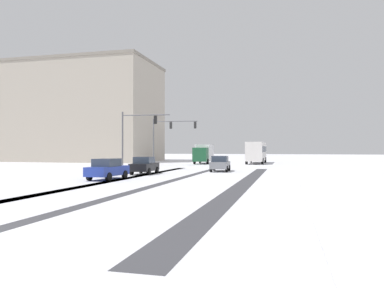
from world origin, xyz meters
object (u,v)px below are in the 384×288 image
at_px(car_black_second, 145,165).
at_px(box_truck_delivery, 204,153).
at_px(car_blue_third, 107,169).
at_px(car_grey_lead, 220,164).
at_px(traffic_signal_near_left, 135,131).
at_px(traffic_signal_far_left, 169,132).
at_px(office_building_far_left_block, 82,113).
at_px(bus_oncoming, 256,151).

xyz_separation_m(car_black_second, box_truck_delivery, (0.11, 25.11, 0.82)).
relative_size(car_black_second, car_blue_third, 1.00).
bearing_deg(car_grey_lead, traffic_signal_near_left, 179.58).
distance_m(car_black_second, car_blue_third, 6.50).
bearing_deg(traffic_signal_far_left, office_building_far_left_block, 146.06).
relative_size(traffic_signal_near_left, car_black_second, 1.55).
xyz_separation_m(traffic_signal_near_left, car_blue_third, (2.90, -12.31, -3.58)).
xyz_separation_m(car_blue_third, office_building_far_left_block, (-24.23, 37.18, 8.37)).
xyz_separation_m(traffic_signal_near_left, traffic_signal_far_left, (0.66, 10.07, 0.26)).
height_order(car_grey_lead, car_blue_third, same).
bearing_deg(car_blue_third, traffic_signal_near_left, 103.27).
distance_m(car_black_second, bus_oncoming, 28.95).
xyz_separation_m(car_black_second, office_building_far_left_block, (-24.74, 30.70, 8.37)).
bearing_deg(bus_oncoming, car_black_second, -106.49).
bearing_deg(bus_oncoming, car_blue_third, -104.29).
xyz_separation_m(traffic_signal_far_left, bus_oncoming, (10.96, 11.84, -2.66)).
bearing_deg(car_black_second, box_truck_delivery, 89.75).
relative_size(traffic_signal_near_left, car_blue_third, 1.56).
xyz_separation_m(traffic_signal_far_left, box_truck_delivery, (2.86, 9.22, -3.02)).
bearing_deg(traffic_signal_near_left, traffic_signal_far_left, 86.25).
distance_m(traffic_signal_far_left, bus_oncoming, 16.35).
bearing_deg(box_truck_delivery, bus_oncoming, 17.96).
bearing_deg(traffic_signal_near_left, office_building_far_left_block, 130.62).
distance_m(traffic_signal_near_left, office_building_far_left_block, 33.11).
distance_m(traffic_signal_far_left, car_blue_third, 22.82).
distance_m(car_blue_third, office_building_far_left_block, 45.16).
relative_size(car_black_second, office_building_far_left_block, 0.15).
distance_m(traffic_signal_near_left, car_blue_third, 13.14).
distance_m(traffic_signal_far_left, car_black_second, 16.58).
relative_size(car_blue_third, office_building_far_left_block, 0.15).
bearing_deg(car_black_second, traffic_signal_near_left, 120.32).
bearing_deg(car_grey_lead, car_black_second, -137.03).
height_order(box_truck_delivery, office_building_far_left_block, office_building_far_left_block).
xyz_separation_m(traffic_signal_near_left, bus_oncoming, (11.62, 21.91, -2.40)).
bearing_deg(car_black_second, car_grey_lead, 42.97).
bearing_deg(office_building_far_left_block, box_truck_delivery, -12.67).
bearing_deg(car_grey_lead, office_building_far_left_block, 141.10).
bearing_deg(traffic_signal_near_left, car_blue_third, -76.73).
distance_m(car_grey_lead, office_building_far_left_block, 40.60).
bearing_deg(office_building_far_left_block, car_blue_third, -56.90).
height_order(traffic_signal_far_left, office_building_far_left_block, office_building_far_left_block).
xyz_separation_m(traffic_signal_near_left, office_building_far_left_block, (-21.33, 24.87, 4.79)).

